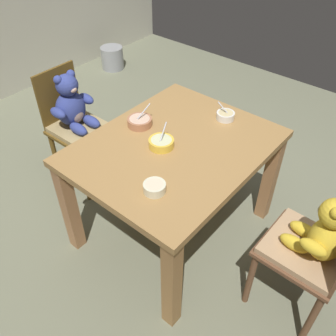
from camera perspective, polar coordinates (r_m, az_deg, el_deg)
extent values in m
cube|color=slate|center=(2.60, 0.86, -9.59)|extent=(5.20, 5.20, 0.04)
cube|color=#9F7542|center=(2.09, 1.05, 3.22)|extent=(1.13, 0.92, 0.04)
cube|color=#9B6F40|center=(1.92, 0.58, -17.77)|extent=(0.08, 0.08, 0.69)
cube|color=#9F6D44|center=(2.52, 15.64, -1.61)|extent=(0.08, 0.08, 0.69)
cube|color=#A27048|center=(2.31, -15.15, -6.09)|extent=(0.08, 0.08, 0.69)
cube|color=#9B6E42|center=(2.83, 1.18, 5.47)|extent=(0.08, 0.08, 0.69)
cube|color=brown|center=(2.02, 20.53, -12.13)|extent=(0.40, 0.42, 0.02)
cylinder|color=brown|center=(2.32, 17.00, -10.99)|extent=(0.04, 0.04, 0.44)
cylinder|color=brown|center=(2.13, 12.76, -16.55)|extent=(0.04, 0.04, 0.44)
cylinder|color=brown|center=(2.10, 21.51, -21.16)|extent=(0.04, 0.04, 0.44)
cube|color=tan|center=(2.00, 20.72, -11.64)|extent=(0.36, 0.38, 0.04)
ellipsoid|color=gold|center=(1.89, 23.61, -10.16)|extent=(0.20, 0.17, 0.23)
ellipsoid|color=beige|center=(1.90, 22.03, -9.64)|extent=(0.11, 0.06, 0.14)
sphere|color=gold|center=(1.77, 24.75, -6.55)|extent=(0.14, 0.14, 0.14)
ellipsoid|color=beige|center=(1.79, 23.18, -6.06)|extent=(0.06, 0.05, 0.04)
ellipsoid|color=gold|center=(1.95, 24.40, -7.24)|extent=(0.07, 0.13, 0.06)
ellipsoid|color=gold|center=(1.80, 21.79, -11.46)|extent=(0.07, 0.13, 0.06)
ellipsoid|color=gold|center=(2.00, 20.50, -9.09)|extent=(0.07, 0.15, 0.07)
ellipsoid|color=gold|center=(1.93, 19.15, -11.07)|extent=(0.07, 0.15, 0.07)
cube|color=brown|center=(2.73, -13.45, 5.52)|extent=(0.37, 0.41, 0.02)
cube|color=brown|center=(2.75, -16.80, 10.70)|extent=(0.34, 0.02, 0.42)
cylinder|color=brown|center=(2.69, -12.79, -1.32)|extent=(0.04, 0.04, 0.44)
cylinder|color=brown|center=(2.83, -8.16, 1.88)|extent=(0.04, 0.04, 0.44)
cylinder|color=brown|center=(2.92, -17.18, 1.59)|extent=(0.04, 0.04, 0.44)
cylinder|color=brown|center=(3.05, -12.70, 4.43)|extent=(0.04, 0.04, 0.44)
cube|color=tan|center=(2.71, -13.54, 6.01)|extent=(0.34, 0.38, 0.04)
ellipsoid|color=#35418C|center=(2.68, -14.99, 9.03)|extent=(0.22, 0.19, 0.25)
ellipsoid|color=beige|center=(2.65, -14.13, 8.40)|extent=(0.12, 0.07, 0.15)
sphere|color=#35418C|center=(2.59, -15.55, 12.39)|extent=(0.15, 0.15, 0.15)
ellipsoid|color=beige|center=(2.55, -14.73, 11.84)|extent=(0.06, 0.05, 0.05)
sphere|color=#35418C|center=(2.54, -16.88, 13.08)|extent=(0.06, 0.06, 0.06)
sphere|color=#35418C|center=(2.60, -14.99, 14.03)|extent=(0.06, 0.06, 0.06)
ellipsoid|color=#35418C|center=(2.59, -16.83, 8.24)|extent=(0.07, 0.14, 0.07)
ellipsoid|color=#35418C|center=(2.71, -12.72, 10.55)|extent=(0.07, 0.14, 0.07)
ellipsoid|color=#35418C|center=(2.61, -13.87, 5.95)|extent=(0.08, 0.16, 0.08)
ellipsoid|color=#35418C|center=(2.67, -11.91, 7.13)|extent=(0.08, 0.16, 0.08)
cylinder|color=white|center=(2.31, 8.98, 8.10)|extent=(0.11, 0.11, 0.05)
cylinder|color=white|center=(2.32, 8.94, 7.73)|extent=(0.06, 0.06, 0.01)
cylinder|color=#CCB984|center=(2.30, 9.03, 8.48)|extent=(0.09, 0.09, 0.01)
cylinder|color=#BCBCC1|center=(2.29, 8.57, 9.36)|extent=(0.01, 0.08, 0.06)
ellipsoid|color=#BCBCC1|center=(2.30, 9.20, 8.35)|extent=(0.02, 0.03, 0.01)
cylinder|color=yellow|center=(2.05, -1.05, 3.93)|extent=(0.14, 0.14, 0.05)
cylinder|color=yellow|center=(2.06, -1.04, 3.51)|extent=(0.08, 0.08, 0.01)
cylinder|color=beige|center=(2.04, -1.06, 4.36)|extent=(0.12, 0.12, 0.01)
cylinder|color=#BCBCC1|center=(2.04, -0.74, 5.75)|extent=(0.10, 0.04, 0.07)
ellipsoid|color=#BCBCC1|center=(2.03, -1.17, 4.13)|extent=(0.04, 0.03, 0.01)
cylinder|color=#B17351|center=(2.23, -4.45, 7.23)|extent=(0.15, 0.15, 0.05)
cylinder|color=#B17351|center=(2.24, -4.43, 6.83)|extent=(0.08, 0.08, 0.01)
cylinder|color=#D5AF95|center=(2.22, -4.48, 7.67)|extent=(0.12, 0.12, 0.01)
cylinder|color=#BCBCC1|center=(2.21, -3.82, 8.85)|extent=(0.10, 0.03, 0.08)
ellipsoid|color=#BCBCC1|center=(2.21, -4.71, 7.49)|extent=(0.04, 0.03, 0.01)
cylinder|color=beige|center=(1.77, -2.12, -3.09)|extent=(0.11, 0.11, 0.05)
cylinder|color=beige|center=(1.79, -2.11, -3.52)|extent=(0.06, 0.06, 0.01)
cylinder|color=beige|center=(1.76, -2.14, -2.63)|extent=(0.09, 0.09, 0.01)
cylinder|color=#93969B|center=(4.60, -8.72, 16.68)|extent=(0.26, 0.26, 0.26)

